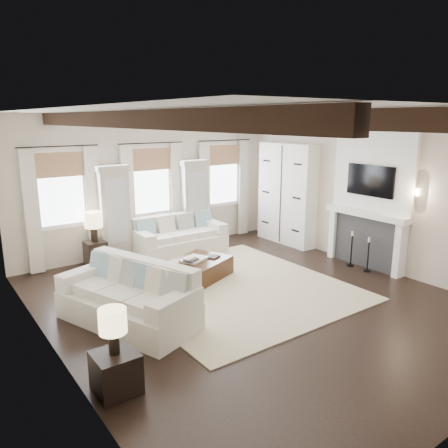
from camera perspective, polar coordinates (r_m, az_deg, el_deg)
ground at (r=7.74m, az=3.58°, el=-9.93°), size 7.50×7.50×0.00m
room_shell at (r=8.35m, az=3.84°, el=5.33°), size 6.54×7.54×3.22m
area_rug at (r=8.27m, az=1.04°, el=-8.24°), size 3.80×4.16×0.02m
sofa_back at (r=10.24m, az=-5.96°, el=-1.90°), size 2.13×1.00×0.91m
sofa_left at (r=6.97m, az=-12.09°, el=-9.48°), size 1.69×2.43×0.95m
ottoman at (r=8.60m, az=-3.84°, el=-6.12°), size 1.69×1.39×0.38m
tray at (r=8.62m, az=-3.95°, el=-4.59°), size 0.61×0.54×0.04m
book_lower at (r=8.44m, az=-4.31°, el=-4.70°), size 0.32×0.28×0.04m
book_upper at (r=8.45m, az=-4.64°, el=-4.45°), size 0.27×0.24×0.03m
book_loose at (r=8.75m, az=-1.37°, el=-4.30°), size 0.29×0.26×0.03m
side_table_front at (r=5.46m, az=-13.93°, el=-18.30°), size 0.49×0.49×0.49m
lamp_front at (r=5.16m, az=-14.32°, el=-12.49°), size 0.32×0.32×0.55m
side_table_back at (r=9.53m, az=-16.40°, el=-3.95°), size 0.40×0.40×0.60m
lamp_back at (r=9.35m, az=-16.70°, el=0.30°), size 0.36×0.36×0.63m
candlestick_near at (r=9.50m, az=18.28°, el=-4.17°), size 0.15×0.15×0.72m
candlestick_far at (r=9.73m, az=16.29°, el=-3.48°), size 0.16×0.16×0.77m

